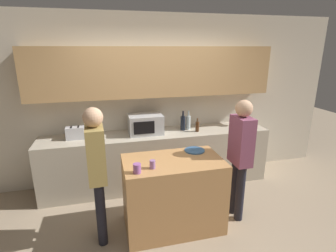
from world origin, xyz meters
TOP-DOWN VIEW (x-y plane):
  - ground_plane at (0.00, 0.00)m, footprint 14.00×14.00m
  - back_wall at (0.00, 1.66)m, footprint 6.40×0.40m
  - back_counter at (0.00, 1.39)m, footprint 3.60×0.62m
  - kitchen_island at (-0.04, 0.30)m, footprint 1.18×0.70m
  - microwave at (-0.19, 1.42)m, footprint 0.52×0.39m
  - toaster at (-1.23, 1.43)m, footprint 0.26×0.16m
  - potted_plant at (1.56, 1.43)m, footprint 0.14×0.14m
  - bottle_0 at (0.43, 1.44)m, footprint 0.08×0.08m
  - bottle_1 at (0.53, 1.46)m, footprint 0.07×0.07m
  - bottle_2 at (0.63, 1.31)m, footprint 0.06×0.06m
  - plate_on_island at (0.30, 0.51)m, footprint 0.26×0.26m
  - cup_0 at (-0.32, 0.14)m, footprint 0.06×0.06m
  - cup_1 at (-0.50, 0.07)m, footprint 0.08×0.08m
  - person_left at (0.83, 0.28)m, footprint 0.21×0.34m
  - person_center at (-0.92, 0.26)m, footprint 0.21×0.35m

SIDE VIEW (x-z plane):
  - ground_plane at x=0.00m, z-range 0.00..0.00m
  - back_counter at x=0.00m, z-range 0.00..0.89m
  - kitchen_island at x=-0.04m, z-range 0.00..0.90m
  - plate_on_island at x=0.30m, z-range 0.90..0.92m
  - person_left at x=0.83m, z-range 0.14..1.73m
  - person_center at x=-0.92m, z-range 0.15..1.75m
  - cup_0 at x=-0.32m, z-range 0.90..1.00m
  - cup_1 at x=-0.50m, z-range 0.90..1.01m
  - bottle_2 at x=0.63m, z-range 0.86..1.08m
  - toaster at x=-1.23m, z-range 0.89..1.07m
  - bottle_1 at x=0.53m, z-range 0.85..1.17m
  - bottle_0 at x=0.43m, z-range 0.85..1.17m
  - microwave at x=-0.19m, z-range 0.89..1.19m
  - potted_plant at x=1.56m, z-range 0.89..1.28m
  - back_wall at x=0.00m, z-range 0.19..2.89m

